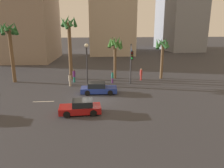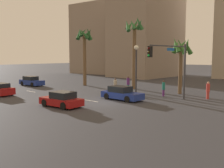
{
  "view_description": "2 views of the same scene",
  "coord_description": "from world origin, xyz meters",
  "px_view_note": "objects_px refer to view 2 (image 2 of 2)",
  "views": [
    {
      "loc": [
        0.01,
        -24.0,
        8.45
      ],
      "look_at": [
        2.04,
        -0.25,
        1.91
      ],
      "focal_mm": 36.09,
      "sensor_mm": 36.0,
      "label": 1
    },
    {
      "loc": [
        16.36,
        -17.94,
        4.43
      ],
      "look_at": [
        2.26,
        -1.03,
        2.02
      ],
      "focal_mm": 41.18,
      "sensor_mm": 36.0,
      "label": 2
    }
  ],
  "objects_px": {
    "pedestrian_0": "(115,85)",
    "building_2": "(147,20)",
    "car_3": "(62,100)",
    "building_0": "(112,40)",
    "car_2": "(31,81)",
    "pedestrian_2": "(164,88)",
    "palm_tree_2": "(134,39)",
    "car_1": "(122,94)",
    "palm_tree_1": "(85,43)",
    "traffic_signal": "(173,62)",
    "streetlamp": "(136,59)",
    "pedestrian_1": "(128,83)",
    "pedestrian_3": "(208,90)",
    "palm_tree_0": "(181,51)"
  },
  "relations": [
    {
      "from": "car_3",
      "to": "streetlamp",
      "type": "xyz_separation_m",
      "value": [
        0.42,
        10.85,
        3.41
      ]
    },
    {
      "from": "traffic_signal",
      "to": "pedestrian_2",
      "type": "relative_size",
      "value": 3.31
    },
    {
      "from": "streetlamp",
      "to": "pedestrian_1",
      "type": "bearing_deg",
      "value": 151.13
    },
    {
      "from": "pedestrian_3",
      "to": "building_2",
      "type": "xyz_separation_m",
      "value": [
        -21.12,
        21.53,
        11.25
      ]
    },
    {
      "from": "palm_tree_1",
      "to": "building_2",
      "type": "bearing_deg",
      "value": 96.7
    },
    {
      "from": "pedestrian_1",
      "to": "building_0",
      "type": "height_order",
      "value": "building_0"
    },
    {
      "from": "car_1",
      "to": "streetlamp",
      "type": "xyz_separation_m",
      "value": [
        -1.42,
        4.63,
        3.39
      ]
    },
    {
      "from": "palm_tree_2",
      "to": "building_2",
      "type": "distance_m",
      "value": 23.02
    },
    {
      "from": "pedestrian_3",
      "to": "car_1",
      "type": "bearing_deg",
      "value": -137.6
    },
    {
      "from": "car_1",
      "to": "pedestrian_0",
      "type": "xyz_separation_m",
      "value": [
        -3.76,
        3.61,
        0.26
      ]
    },
    {
      "from": "car_3",
      "to": "pedestrian_3",
      "type": "height_order",
      "value": "pedestrian_3"
    },
    {
      "from": "palm_tree_0",
      "to": "pedestrian_3",
      "type": "bearing_deg",
      "value": -20.77
    },
    {
      "from": "pedestrian_1",
      "to": "building_2",
      "type": "distance_m",
      "value": 26.98
    },
    {
      "from": "car_1",
      "to": "streetlamp",
      "type": "distance_m",
      "value": 5.91
    },
    {
      "from": "traffic_signal",
      "to": "streetlamp",
      "type": "height_order",
      "value": "streetlamp"
    },
    {
      "from": "pedestrian_2",
      "to": "building_2",
      "type": "distance_m",
      "value": 30.43
    },
    {
      "from": "car_3",
      "to": "building_0",
      "type": "xyz_separation_m",
      "value": [
        -26.01,
        38.29,
        8.06
      ]
    },
    {
      "from": "traffic_signal",
      "to": "streetlamp",
      "type": "bearing_deg",
      "value": 158.31
    },
    {
      "from": "building_2",
      "to": "pedestrian_0",
      "type": "bearing_deg",
      "value": -61.6
    },
    {
      "from": "pedestrian_1",
      "to": "building_0",
      "type": "xyz_separation_m",
      "value": [
        -24.49,
        26.37,
        7.68
      ]
    },
    {
      "from": "streetlamp",
      "to": "pedestrian_2",
      "type": "distance_m",
      "value": 4.74
    },
    {
      "from": "pedestrian_2",
      "to": "palm_tree_2",
      "type": "distance_m",
      "value": 8.97
    },
    {
      "from": "car_2",
      "to": "building_2",
      "type": "bearing_deg",
      "value": 82.36
    },
    {
      "from": "car_2",
      "to": "pedestrian_2",
      "type": "xyz_separation_m",
      "value": [
        20.23,
        3.51,
        0.29
      ]
    },
    {
      "from": "car_3",
      "to": "streetlamp",
      "type": "distance_m",
      "value": 11.38
    },
    {
      "from": "palm_tree_1",
      "to": "streetlamp",
      "type": "bearing_deg",
      "value": -10.41
    },
    {
      "from": "pedestrian_2",
      "to": "building_2",
      "type": "height_order",
      "value": "building_2"
    },
    {
      "from": "pedestrian_0",
      "to": "pedestrian_3",
      "type": "height_order",
      "value": "pedestrian_3"
    },
    {
      "from": "pedestrian_1",
      "to": "palm_tree_1",
      "type": "xyz_separation_m",
      "value": [
        -8.71,
        0.89,
        5.32
      ]
    },
    {
      "from": "pedestrian_0",
      "to": "building_0",
      "type": "height_order",
      "value": "building_0"
    },
    {
      "from": "streetlamp",
      "to": "palm_tree_1",
      "type": "bearing_deg",
      "value": 169.59
    },
    {
      "from": "pedestrian_1",
      "to": "palm_tree_0",
      "type": "distance_m",
      "value": 7.56
    },
    {
      "from": "car_1",
      "to": "building_0",
      "type": "relative_size",
      "value": 0.26
    },
    {
      "from": "car_3",
      "to": "pedestrian_1",
      "type": "xyz_separation_m",
      "value": [
        -1.52,
        11.92,
        0.38
      ]
    },
    {
      "from": "streetlamp",
      "to": "palm_tree_0",
      "type": "distance_m",
      "value": 5.18
    },
    {
      "from": "pedestrian_2",
      "to": "palm_tree_2",
      "type": "height_order",
      "value": "palm_tree_2"
    },
    {
      "from": "car_3",
      "to": "palm_tree_1",
      "type": "bearing_deg",
      "value": 128.62
    },
    {
      "from": "car_1",
      "to": "palm_tree_1",
      "type": "height_order",
      "value": "palm_tree_1"
    },
    {
      "from": "car_1",
      "to": "building_2",
      "type": "distance_m",
      "value": 33.23
    },
    {
      "from": "car_2",
      "to": "car_1",
      "type": "bearing_deg",
      "value": -3.93
    },
    {
      "from": "traffic_signal",
      "to": "pedestrian_0",
      "type": "height_order",
      "value": "traffic_signal"
    },
    {
      "from": "pedestrian_1",
      "to": "building_0",
      "type": "relative_size",
      "value": 0.11
    },
    {
      "from": "pedestrian_0",
      "to": "car_3",
      "type": "bearing_deg",
      "value": -78.95
    },
    {
      "from": "car_2",
      "to": "pedestrian_0",
      "type": "distance_m",
      "value": 14.5
    },
    {
      "from": "traffic_signal",
      "to": "building_2",
      "type": "height_order",
      "value": "building_2"
    },
    {
      "from": "pedestrian_1",
      "to": "car_1",
      "type": "bearing_deg",
      "value": -59.48
    },
    {
      "from": "streetlamp",
      "to": "pedestrian_3",
      "type": "distance_m",
      "value": 8.69
    },
    {
      "from": "building_0",
      "to": "pedestrian_3",
      "type": "bearing_deg",
      "value": -41.07
    },
    {
      "from": "pedestrian_0",
      "to": "building_2",
      "type": "relative_size",
      "value": 0.07
    },
    {
      "from": "car_1",
      "to": "palm_tree_1",
      "type": "xyz_separation_m",
      "value": [
        -12.07,
        6.59,
        5.68
      ]
    }
  ]
}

